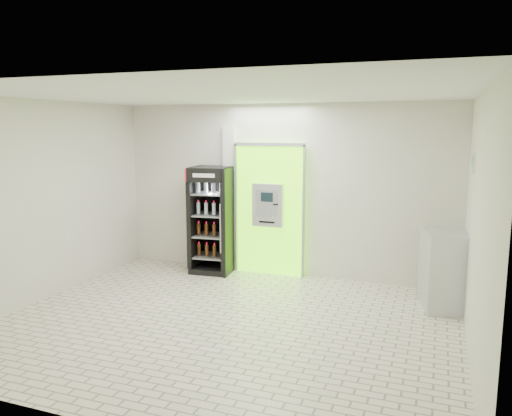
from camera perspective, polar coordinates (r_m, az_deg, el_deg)
The scene contains 7 objects.
ground at distance 6.86m, azimuth -3.49°, elevation -13.01°, with size 6.00×6.00×0.00m, color beige.
room_shell at distance 6.39m, azimuth -3.66°, elevation 2.46°, with size 6.00×6.00×6.00m.
atm_assembly at distance 8.79m, azimuth 1.58°, elevation -0.09°, with size 1.30×0.24×2.33m.
pillar at distance 9.08m, azimuth -3.02°, elevation 1.02°, with size 0.22×0.11×2.60m.
beverage_cooler at distance 8.99m, azimuth -4.96°, elevation -1.58°, with size 0.78×0.72×1.90m.
steel_cabinet at distance 7.72m, azimuth 20.66°, elevation -6.65°, with size 0.73×0.94×1.12m.
exit_sign at distance 7.23m, azimuth 23.56°, elevation 4.73°, with size 0.02×0.22×0.26m.
Camera 1 is at (2.58, -5.80, 2.59)m, focal length 35.00 mm.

